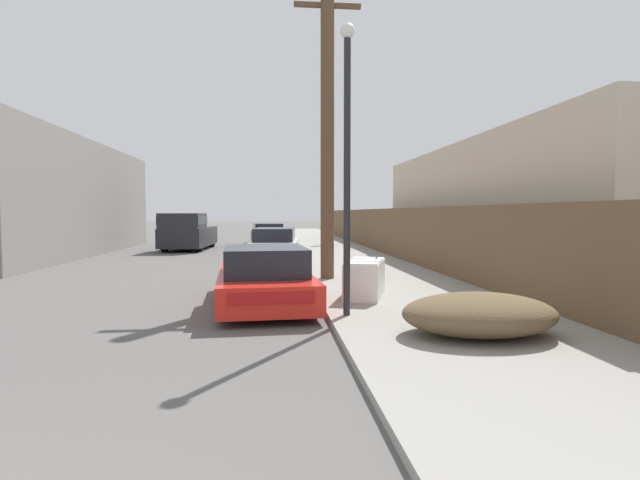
% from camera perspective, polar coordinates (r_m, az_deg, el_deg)
% --- Properties ---
extents(sidewalk_curb, '(4.20, 63.00, 0.12)m').
position_cam_1_polar(sidewalk_curb, '(25.27, 1.42, -1.09)').
color(sidewalk_curb, gray).
rests_on(sidewalk_curb, ground).
extents(discarded_fridge, '(1.19, 1.79, 0.81)m').
position_cam_1_polar(discarded_fridge, '(10.77, 5.14, -4.39)').
color(discarded_fridge, white).
rests_on(discarded_fridge, sidewalk_curb).
extents(parked_sports_car_red, '(2.15, 4.70, 1.23)m').
position_cam_1_polar(parked_sports_car_red, '(10.44, -6.40, -4.35)').
color(parked_sports_car_red, red).
rests_on(parked_sports_car_red, ground).
extents(car_parked_mid, '(2.14, 4.55, 1.31)m').
position_cam_1_polar(car_parked_mid, '(20.29, -5.17, -0.57)').
color(car_parked_mid, silver).
rests_on(car_parked_mid, ground).
extents(car_parked_far, '(2.23, 4.83, 1.28)m').
position_cam_1_polar(car_parked_far, '(30.40, -6.00, 0.63)').
color(car_parked_far, '#5B1E19').
rests_on(car_parked_far, ground).
extents(pickup_truck, '(2.34, 5.44, 1.90)m').
position_cam_1_polar(pickup_truck, '(26.58, -14.91, 0.92)').
color(pickup_truck, '#232328').
rests_on(pickup_truck, ground).
extents(utility_pole, '(1.80, 0.37, 8.15)m').
position_cam_1_polar(utility_pole, '(13.83, 0.85, 12.91)').
color(utility_pole, brown).
rests_on(utility_pole, sidewalk_curb).
extents(street_lamp, '(0.26, 0.26, 5.03)m').
position_cam_1_polar(street_lamp, '(8.77, 3.12, 10.32)').
color(street_lamp, '#232326').
rests_on(street_lamp, sidewalk_curb).
extents(brush_pile, '(2.29, 1.69, 0.62)m').
position_cam_1_polar(brush_pile, '(7.77, 17.73, -8.08)').
color(brush_pile, brown).
rests_on(brush_pile, sidewalk_curb).
extents(wooden_fence, '(0.08, 38.80, 1.98)m').
position_cam_1_polar(wooden_fence, '(23.41, 6.82, 1.13)').
color(wooden_fence, brown).
rests_on(wooden_fence, sidewalk_curb).
extents(building_left_block, '(7.00, 16.86, 5.10)m').
position_cam_1_polar(building_left_block, '(26.21, -31.18, 4.06)').
color(building_left_block, gray).
rests_on(building_left_block, ground).
extents(building_right_house, '(6.00, 15.58, 4.15)m').
position_cam_1_polar(building_right_house, '(18.11, 23.68, 3.36)').
color(building_right_house, beige).
rests_on(building_right_house, ground).
extents(pedestrian, '(0.34, 0.34, 1.81)m').
position_cam_1_polar(pedestrian, '(27.54, 0.48, 1.33)').
color(pedestrian, '#282D42').
rests_on(pedestrian, sidewalk_curb).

